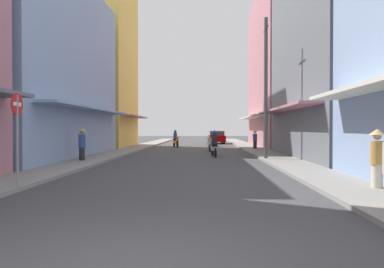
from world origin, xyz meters
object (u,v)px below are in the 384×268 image
Objects in this scene: motorbike_white at (210,145)px; pedestrian_midway at (82,143)px; motorbike_silver at (214,145)px; pedestrian_foreground at (377,156)px; motorbike_orange at (176,140)px; utility_pole at (266,88)px; street_sign_no_entry at (17,127)px; parked_car at (216,137)px; motorbike_green at (214,139)px; pedestrian_crossing at (255,139)px.

motorbike_white is 1.05× the size of pedestrian_midway.
pedestrian_midway is (-6.65, -4.12, 0.27)m from motorbike_silver.
motorbike_orange is at bearing 107.60° from pedestrian_foreground.
motorbike_orange is (-3.05, 6.03, 0.20)m from motorbike_white.
pedestrian_midway reaches higher than pedestrian_foreground.
utility_pole is (2.70, -2.42, 3.18)m from motorbike_silver.
motorbike_white is 0.68× the size of street_sign_no_entry.
motorbike_silver is at bearing -87.78° from motorbike_white.
pedestrian_foreground is at bearing -75.97° from motorbike_white.
motorbike_silver reaches higher than motorbike_white.
utility_pole is at bearing 10.29° from pedestrian_midway.
pedestrian_midway is (-7.42, -23.39, 0.23)m from parked_car.
motorbike_orange is 24.01m from pedestrian_foreground.
motorbike_silver is 7.83m from pedestrian_midway.
motorbike_green is at bearing 86.44° from motorbike_white.
pedestrian_crossing is 0.97× the size of pedestrian_foreground.
motorbike_green is 0.67× the size of street_sign_no_entry.
motorbike_green and motorbike_silver have the same top height.
motorbike_orange is 0.42× the size of parked_car.
motorbike_green is 15.51m from utility_pole.
street_sign_no_entry is at bearing -95.95° from motorbike_orange.
motorbike_green is 25.34m from street_sign_no_entry.
motorbike_orange is 14.97m from utility_pole.
street_sign_no_entry is (-6.40, -31.32, 0.98)m from parked_car.
motorbike_white is 4.93m from motorbike_silver.
pedestrian_foreground is (7.26, -22.88, 0.24)m from motorbike_orange.
motorbike_orange is 7.86m from pedestrian_crossing.
parked_car is (4.01, 8.33, 0.04)m from motorbike_orange.
pedestrian_foreground reaches higher than motorbike_green.
motorbike_green is at bearing 88.70° from motorbike_silver.
parked_car is 12.76m from pedestrian_crossing.
motorbike_silver is at bearing 108.63° from pedestrian_foreground.
pedestrian_midway reaches higher than parked_car.
parked_car is at bearing 102.04° from pedestrian_crossing.
street_sign_no_entry is at bearing -107.79° from motorbike_white.
motorbike_green is at bearing 98.67° from pedestrian_foreground.
pedestrian_foreground is (3.25, -31.21, 0.21)m from parked_car.
motorbike_green is at bearing 67.43° from pedestrian_midway.
motorbike_green is (0.48, 7.65, 0.20)m from motorbike_white.
motorbike_silver is 0.43× the size of parked_car.
street_sign_no_entry reaches higher than pedestrian_foreground.
motorbike_green is 0.23× the size of utility_pole.
motorbike_orange is at bearing 113.97° from utility_pole.
motorbike_orange is 23.14m from street_sign_no_entry.
motorbike_green is at bearing 118.55° from pedestrian_crossing.
pedestrian_foreground is at bearing -82.11° from utility_pole.
motorbike_white is 8.59m from utility_pole.
motorbike_green is at bearing 24.76° from motorbike_orange.
pedestrian_crossing is at bearing 27.33° from motorbike_white.
motorbike_white is at bearing 104.03° from pedestrian_foreground.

